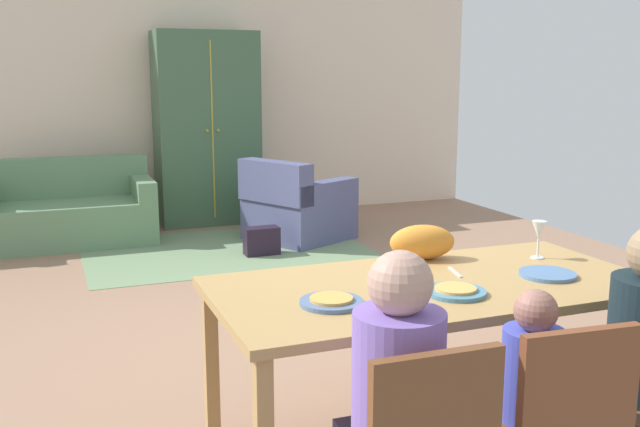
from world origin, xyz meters
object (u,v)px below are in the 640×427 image
at_px(person_man, 392,424).
at_px(dining_chair_child, 555,426).
at_px(armoire, 207,129).
at_px(person_child, 524,420).
at_px(plate_near_woman, 548,274).
at_px(couch, 67,213).
at_px(person_woman, 638,376).
at_px(handbag, 262,241).
at_px(dining_table, 433,298).
at_px(armchair, 296,208).
at_px(plate_near_child, 455,292).
at_px(wine_glass, 539,232).
at_px(cat, 422,242).
at_px(plate_near_man, 331,302).

bearing_deg(person_man, dining_chair_child, -18.70).
bearing_deg(armoire, person_child, -91.68).
bearing_deg(plate_near_woman, couch, 111.09).
distance_m(plate_near_woman, person_woman, 0.61).
height_order(armoire, handbag, armoire).
xyz_separation_m(dining_table, person_man, (-0.52, -0.65, -0.18)).
relative_size(dining_table, armoire, 0.91).
distance_m(armchair, armoire, 1.52).
bearing_deg(person_child, dining_table, 90.22).
distance_m(plate_near_child, wine_glass, 0.79).
bearing_deg(couch, dining_chair_child, -76.50).
relative_size(person_man, cat, 3.47).
bearing_deg(handbag, plate_near_man, -102.45).
height_order(plate_near_man, couch, couch).
height_order(plate_near_woman, couch, couch).
relative_size(cat, handbag, 1.00).
height_order(wine_glass, person_child, wine_glass).
xyz_separation_m(plate_near_man, person_man, (0.00, -0.53, -0.26)).
distance_m(person_child, handbag, 4.27).
bearing_deg(person_child, cat, 81.84).
bearing_deg(wine_glass, dining_table, -165.32).
bearing_deg(plate_near_man, handbag, 77.55).
xyz_separation_m(dining_chair_child, person_child, (0.01, 0.17, -0.06)).
bearing_deg(person_child, handbag, 86.06).
height_order(plate_near_child, couch, couch).
bearing_deg(person_woman, plate_near_woman, 89.87).
bearing_deg(dining_table, couch, 105.82).
bearing_deg(dining_table, wine_glass, 14.68).
xyz_separation_m(plate_near_woman, armoire, (-0.35, 5.34, 0.28)).
bearing_deg(cat, plate_near_man, -130.65).
distance_m(dining_table, cat, 0.43).
xyz_separation_m(plate_near_child, armoire, (0.18, 5.42, 0.28)).
distance_m(plate_near_woman, cat, 0.61).
xyz_separation_m(person_child, couch, (-1.35, 5.41, -0.13)).
xyz_separation_m(plate_near_man, armoire, (0.70, 5.36, 0.28)).
distance_m(plate_near_man, wine_glass, 1.25).
xyz_separation_m(cat, couch, (-1.50, 4.38, -0.54)).
xyz_separation_m(wine_glass, couch, (-2.03, 4.57, -0.59)).
xyz_separation_m(plate_near_man, person_woman, (1.05, -0.53, -0.26)).
height_order(plate_near_man, person_man, person_man).
xyz_separation_m(person_child, armchair, (0.79, 4.73, -0.11)).
relative_size(person_man, armchair, 0.97).
distance_m(plate_near_man, person_woman, 1.20).
relative_size(plate_near_man, person_woman, 0.23).
distance_m(wine_glass, person_man, 1.52).
bearing_deg(armchair, cat, -99.92).
bearing_deg(handbag, person_woman, -86.93).
distance_m(person_man, person_child, 0.53).
relative_size(plate_near_woman, person_woman, 0.23).
relative_size(armchair, armoire, 0.55).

